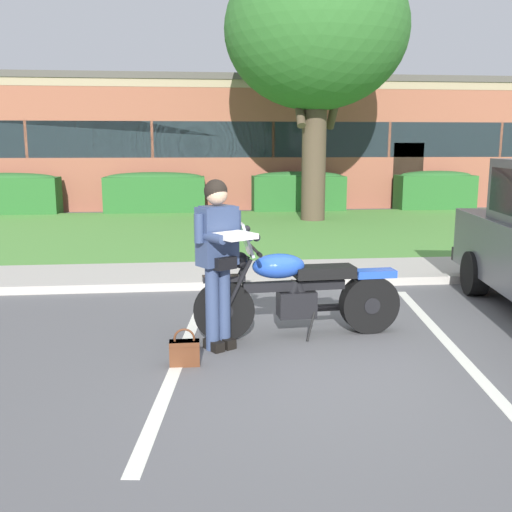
{
  "coord_description": "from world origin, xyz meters",
  "views": [
    {
      "loc": [
        -1.39,
        -5.32,
        2.03
      ],
      "look_at": [
        -0.75,
        0.84,
        0.85
      ],
      "focal_mm": 41.0,
      "sensor_mm": 36.0,
      "label": 1
    }
  ],
  "objects_px": {
    "hedge_center_left": "(155,192)",
    "hedge_right": "(435,190)",
    "rider_person": "(219,251)",
    "handbag": "(185,351)",
    "motorcycle": "(306,292)",
    "hedge_center_right": "(298,191)",
    "shade_tree": "(316,32)",
    "hedge_left": "(4,193)",
    "brick_building": "(258,143)"
  },
  "relations": [
    {
      "from": "hedge_right",
      "to": "handbag",
      "type": "bearing_deg",
      "value": -121.34
    },
    {
      "from": "motorcycle",
      "to": "hedge_right",
      "type": "height_order",
      "value": "motorcycle"
    },
    {
      "from": "hedge_left",
      "to": "hedge_right",
      "type": "bearing_deg",
      "value": 0.0
    },
    {
      "from": "handbag",
      "to": "hedge_center_left",
      "type": "xyz_separation_m",
      "value": [
        -1.08,
        12.52,
        0.51
      ]
    },
    {
      "from": "brick_building",
      "to": "hedge_right",
      "type": "bearing_deg",
      "value": -45.65
    },
    {
      "from": "handbag",
      "to": "shade_tree",
      "type": "distance_m",
      "value": 11.6
    },
    {
      "from": "motorcycle",
      "to": "hedge_left",
      "type": "height_order",
      "value": "motorcycle"
    },
    {
      "from": "motorcycle",
      "to": "handbag",
      "type": "distance_m",
      "value": 1.52
    },
    {
      "from": "rider_person",
      "to": "hedge_center_left",
      "type": "relative_size",
      "value": 0.58
    },
    {
      "from": "handbag",
      "to": "hedge_center_left",
      "type": "distance_m",
      "value": 12.57
    },
    {
      "from": "motorcycle",
      "to": "handbag",
      "type": "height_order",
      "value": "motorcycle"
    },
    {
      "from": "handbag",
      "to": "hedge_center_left",
      "type": "bearing_deg",
      "value": 94.94
    },
    {
      "from": "rider_person",
      "to": "handbag",
      "type": "xyz_separation_m",
      "value": [
        -0.34,
        -0.43,
        -0.86
      ]
    },
    {
      "from": "hedge_left",
      "to": "hedge_center_left",
      "type": "relative_size",
      "value": 1.05
    },
    {
      "from": "motorcycle",
      "to": "hedge_center_left",
      "type": "bearing_deg",
      "value": 101.35
    },
    {
      "from": "hedge_center_left",
      "to": "hedge_center_right",
      "type": "distance_m",
      "value": 4.35
    },
    {
      "from": "shade_tree",
      "to": "motorcycle",
      "type": "bearing_deg",
      "value": -101.85
    },
    {
      "from": "motorcycle",
      "to": "hedge_right",
      "type": "relative_size",
      "value": 0.93
    },
    {
      "from": "shade_tree",
      "to": "hedge_center_left",
      "type": "relative_size",
      "value": 2.32
    },
    {
      "from": "hedge_left",
      "to": "hedge_center_left",
      "type": "height_order",
      "value": "same"
    },
    {
      "from": "handbag",
      "to": "hedge_center_right",
      "type": "distance_m",
      "value": 12.95
    },
    {
      "from": "motorcycle",
      "to": "hedge_right",
      "type": "bearing_deg",
      "value": 61.68
    },
    {
      "from": "shade_tree",
      "to": "hedge_center_left",
      "type": "xyz_separation_m",
      "value": [
        -4.32,
        2.42,
        -4.18
      ]
    },
    {
      "from": "motorcycle",
      "to": "rider_person",
      "type": "height_order",
      "value": "rider_person"
    },
    {
      "from": "hedge_center_left",
      "to": "handbag",
      "type": "bearing_deg",
      "value": -85.06
    },
    {
      "from": "rider_person",
      "to": "shade_tree",
      "type": "bearing_deg",
      "value": 73.31
    },
    {
      "from": "hedge_left",
      "to": "hedge_center_right",
      "type": "bearing_deg",
      "value": 0.0
    },
    {
      "from": "hedge_center_right",
      "to": "shade_tree",
      "type": "bearing_deg",
      "value": -90.66
    },
    {
      "from": "hedge_left",
      "to": "hedge_center_left",
      "type": "bearing_deg",
      "value": 0.0
    },
    {
      "from": "hedge_left",
      "to": "hedge_right",
      "type": "relative_size",
      "value": 1.3
    },
    {
      "from": "hedge_right",
      "to": "brick_building",
      "type": "height_order",
      "value": "brick_building"
    },
    {
      "from": "rider_person",
      "to": "hedge_left",
      "type": "xyz_separation_m",
      "value": [
        -5.78,
        12.08,
        -0.36
      ]
    },
    {
      "from": "rider_person",
      "to": "handbag",
      "type": "height_order",
      "value": "rider_person"
    },
    {
      "from": "hedge_left",
      "to": "hedge_right",
      "type": "distance_m",
      "value": 13.05
    },
    {
      "from": "hedge_right",
      "to": "brick_building",
      "type": "relative_size",
      "value": 0.11
    },
    {
      "from": "rider_person",
      "to": "shade_tree",
      "type": "height_order",
      "value": "shade_tree"
    },
    {
      "from": "shade_tree",
      "to": "hedge_right",
      "type": "relative_size",
      "value": 2.86
    },
    {
      "from": "motorcycle",
      "to": "hedge_center_right",
      "type": "relative_size",
      "value": 0.8
    },
    {
      "from": "rider_person",
      "to": "hedge_center_left",
      "type": "height_order",
      "value": "rider_person"
    },
    {
      "from": "rider_person",
      "to": "handbag",
      "type": "distance_m",
      "value": 1.02
    },
    {
      "from": "rider_person",
      "to": "brick_building",
      "type": "relative_size",
      "value": 0.08
    },
    {
      "from": "brick_building",
      "to": "motorcycle",
      "type": "bearing_deg",
      "value": -94.38
    },
    {
      "from": "rider_person",
      "to": "shade_tree",
      "type": "relative_size",
      "value": 0.25
    },
    {
      "from": "hedge_center_left",
      "to": "hedge_right",
      "type": "relative_size",
      "value": 1.23
    },
    {
      "from": "brick_building",
      "to": "hedge_center_left",
      "type": "bearing_deg",
      "value": -125.35
    },
    {
      "from": "brick_building",
      "to": "shade_tree",
      "type": "bearing_deg",
      "value": -84.99
    },
    {
      "from": "handbag",
      "to": "hedge_right",
      "type": "height_order",
      "value": "hedge_right"
    },
    {
      "from": "motorcycle",
      "to": "rider_person",
      "type": "distance_m",
      "value": 1.12
    },
    {
      "from": "handbag",
      "to": "shade_tree",
      "type": "relative_size",
      "value": 0.05
    },
    {
      "from": "hedge_left",
      "to": "brick_building",
      "type": "distance_m",
      "value": 9.64
    }
  ]
}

